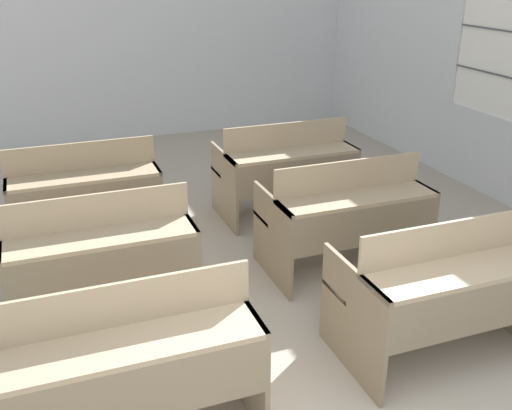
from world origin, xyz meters
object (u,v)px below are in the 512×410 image
(bench_second_right, at_px, (346,214))
(bench_third_left, at_px, (85,192))
(bench_front_right, at_px, (444,287))
(bench_front_left, at_px, (132,358))
(bench_third_right, at_px, (285,168))
(bench_second_left, at_px, (101,255))

(bench_second_right, xyz_separation_m, bench_third_left, (-1.89, 1.22, 0.00))
(bench_second_right, bearing_deg, bench_front_right, -89.11)
(bench_front_left, xyz_separation_m, bench_third_right, (1.91, 2.45, 0.00))
(bench_third_right, bearing_deg, bench_second_left, -147.31)
(bench_second_left, bearing_deg, bench_front_right, -31.78)
(bench_front_right, bearing_deg, bench_third_left, 128.03)
(bench_third_left, xyz_separation_m, bench_third_right, (1.89, -0.02, 0.00))
(bench_second_right, distance_m, bench_third_right, 1.20)
(bench_front_right, distance_m, bench_second_right, 1.22)
(bench_second_left, bearing_deg, bench_front_left, -89.88)
(bench_second_right, bearing_deg, bench_second_left, -179.28)
(bench_front_left, distance_m, bench_third_left, 2.48)
(bench_second_right, xyz_separation_m, bench_third_right, (-0.00, 1.20, 0.00))
(bench_front_left, height_order, bench_front_right, same)
(bench_front_left, relative_size, bench_third_right, 1.00)
(bench_front_left, bearing_deg, bench_third_left, 89.56)
(bench_front_right, distance_m, bench_third_left, 3.10)
(bench_front_left, distance_m, bench_second_left, 1.23)
(bench_third_right, bearing_deg, bench_second_right, -89.81)
(bench_front_right, xyz_separation_m, bench_second_right, (-0.02, 1.22, 0.00))
(bench_third_right, bearing_deg, bench_front_left, -127.85)
(bench_front_right, xyz_separation_m, bench_third_right, (-0.02, 2.42, 0.00))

